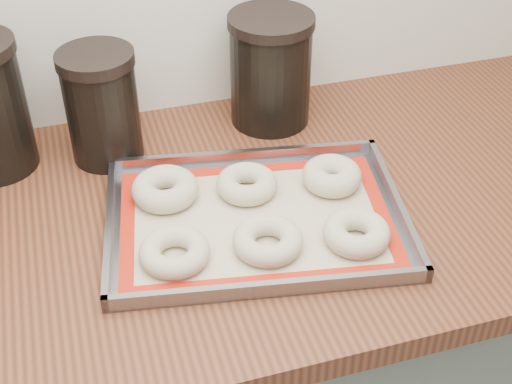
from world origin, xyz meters
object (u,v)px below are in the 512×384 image
object	(u,v)px
bagel_back_mid	(247,184)
canister_mid	(102,106)
bagel_front_right	(357,233)
bagel_front_mid	(268,240)
bagel_back_left	(165,189)
canister_right	(271,69)
baking_tray	(256,219)
bagel_front_left	(175,252)
bagel_back_right	(332,176)

from	to	relation	value
bagel_back_mid	canister_mid	world-z (taller)	canister_mid
bagel_front_right	bagel_front_mid	bearing A→B (deg)	169.89
bagel_back_left	canister_right	size ratio (longest dim) A/B	0.52
bagel_front_mid	bagel_back_left	world-z (taller)	bagel_back_left
baking_tray	bagel_back_left	world-z (taller)	bagel_back_left
baking_tray	bagel_back_mid	size ratio (longest dim) A/B	5.13
baking_tray	canister_right	distance (m)	0.32
baking_tray	bagel_front_right	world-z (taller)	bagel_front_right
bagel_front_left	baking_tray	bearing A→B (deg)	21.02
baking_tray	bagel_front_right	distance (m)	0.16
bagel_back_left	bagel_back_mid	size ratio (longest dim) A/B	1.09
bagel_front_right	bagel_back_right	bearing A→B (deg)	83.51
bagel_back_right	bagel_back_mid	bearing A→B (deg)	170.89
bagel_front_mid	bagel_back_right	world-z (taller)	bagel_back_right
baking_tray	canister_right	size ratio (longest dim) A/B	2.45
bagel_front_mid	bagel_front_right	world-z (taller)	bagel_front_right
bagel_back_left	bagel_back_right	xyz separation A→B (m)	(0.27, -0.04, 0.00)
bagel_front_mid	bagel_back_left	size ratio (longest dim) A/B	0.98
bagel_front_right	canister_right	world-z (taller)	canister_right
bagel_front_mid	bagel_back_mid	xyz separation A→B (m)	(0.01, 0.14, 0.00)
bagel_back_mid	bagel_front_right	bearing A→B (deg)	-53.00
bagel_back_right	bagel_front_mid	bearing A→B (deg)	-141.42
canister_right	baking_tray	bearing A→B (deg)	-111.67
bagel_front_right	bagel_back_left	size ratio (longest dim) A/B	0.94
canister_mid	bagel_back_left	bearing A→B (deg)	-65.77
bagel_front_right	bagel_back_mid	distance (m)	0.20
baking_tray	bagel_back_right	xyz separation A→B (m)	(0.15, 0.05, 0.02)
bagel_front_mid	bagel_back_left	xyz separation A→B (m)	(-0.12, 0.16, 0.00)
bagel_back_right	canister_right	xyz separation A→B (m)	(-0.03, 0.24, 0.08)
bagel_back_left	canister_right	world-z (taller)	canister_right
bagel_front_mid	canister_right	xyz separation A→B (m)	(0.12, 0.35, 0.08)
bagel_back_mid	bagel_back_right	world-z (taller)	bagel_back_right
baking_tray	bagel_back_right	world-z (taller)	bagel_back_right
baking_tray	bagel_back_right	size ratio (longest dim) A/B	5.18
baking_tray	canister_right	xyz separation A→B (m)	(0.11, 0.28, 0.10)
bagel_front_left	bagel_front_mid	xyz separation A→B (m)	(0.14, -0.02, 0.00)
baking_tray	bagel_back_left	xyz separation A→B (m)	(-0.12, 0.09, 0.02)
baking_tray	bagel_front_left	bearing A→B (deg)	-158.98
canister_mid	baking_tray	bearing A→B (deg)	-52.19
bagel_front_left	canister_mid	world-z (taller)	canister_mid
bagel_back_left	canister_mid	size ratio (longest dim) A/B	0.54
baking_tray	bagel_front_mid	distance (m)	0.07
bagel_front_mid	canister_mid	size ratio (longest dim) A/B	0.53
bagel_front_left	bagel_front_right	size ratio (longest dim) A/B	1.03
bagel_front_mid	baking_tray	bearing A→B (deg)	87.89
bagel_front_left	canister_right	bearing A→B (deg)	53.27
bagel_front_left	canister_mid	xyz separation A→B (m)	(-0.06, 0.31, 0.08)
bagel_front_mid	canister_mid	world-z (taller)	canister_mid
bagel_back_mid	canister_mid	distance (m)	0.28
baking_tray	bagel_front_mid	size ratio (longest dim) A/B	4.84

